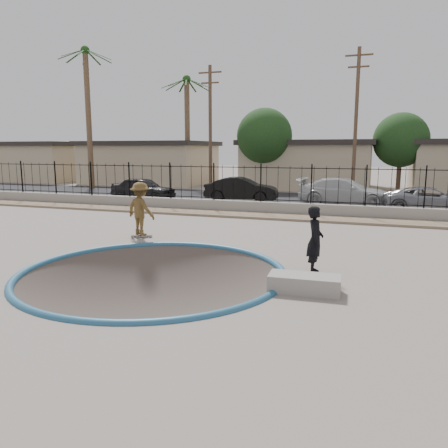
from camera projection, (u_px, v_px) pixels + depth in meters
ground at (268, 229)px, 23.76m from camera, size 120.00×120.00×2.20m
bowl_pit at (153, 273)px, 11.47m from camera, size 6.84×6.84×1.80m
coping_ring at (153, 273)px, 11.47m from camera, size 7.04×7.04×0.20m
rock_strip at (255, 215)px, 20.96m from camera, size 42.00×1.60×0.11m
retaining_wall at (260, 208)px, 21.94m from camera, size 42.00×0.45×0.60m
fence at (261, 184)px, 21.74m from camera, size 40.00×0.04×1.80m
street at (286, 199)px, 28.23m from camera, size 90.00×8.00×0.04m
house_west_far at (40, 161)px, 45.78m from camera, size 10.60×8.60×3.90m
house_west at (150, 162)px, 41.58m from camera, size 11.60×8.60×3.90m
house_center at (309, 164)px, 36.74m from camera, size 10.60×8.60×3.90m
palm_left at (87, 89)px, 35.15m from camera, size 2.30×2.30×11.30m
palm_mid at (187, 107)px, 36.84m from camera, size 2.30×2.30×9.30m
utility_pole_left at (210, 128)px, 31.23m from camera, size 1.70×0.24×9.00m
utility_pole_mid at (356, 121)px, 27.96m from camera, size 1.70×0.24×9.50m
street_tree_left at (264, 136)px, 34.07m from camera, size 4.32×4.32×6.36m
street_tree_mid at (401, 140)px, 31.83m from camera, size 3.96×3.96×5.83m
skater at (141, 211)px, 15.87m from camera, size 1.41×1.06×1.93m
skateboard at (142, 236)px, 16.03m from camera, size 0.78×0.46×0.07m
videographer at (315, 240)px, 11.31m from camera, size 0.50×0.69×1.77m
concrete_ledge at (304, 284)px, 9.89m from camera, size 1.63×0.78×0.40m
car_a at (143, 189)px, 27.46m from camera, size 4.28×1.99×1.42m
car_b at (241, 189)px, 26.71m from camera, size 4.57×1.99×1.46m
car_c at (344, 192)px, 25.02m from camera, size 5.40×2.56×1.52m
car_d at (431, 199)px, 22.20m from camera, size 4.65×2.29×1.27m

